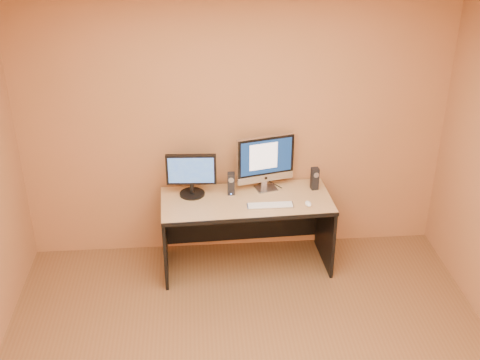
{
  "coord_description": "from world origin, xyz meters",
  "views": [
    {
      "loc": [
        -0.36,
        -3.18,
        3.41
      ],
      "look_at": [
        0.01,
        1.52,
        0.98
      ],
      "focal_mm": 45.0,
      "sensor_mm": 36.0,
      "label": 1
    }
  ],
  "objects": [
    {
      "name": "walls",
      "position": [
        0.0,
        0.0,
        1.3
      ],
      "size": [
        4.0,
        4.0,
        2.6
      ],
      "primitive_type": null,
      "color": "#9D633F",
      "rests_on": "ground"
    },
    {
      "name": "ceiling",
      "position": [
        0.0,
        0.0,
        2.6
      ],
      "size": [
        4.0,
        4.0,
        0.0
      ],
      "primitive_type": "plane",
      "color": "white",
      "rests_on": "walls"
    },
    {
      "name": "desk",
      "position": [
        0.08,
        1.62,
        0.36
      ],
      "size": [
        1.59,
        0.75,
        0.72
      ],
      "primitive_type": null,
      "rotation": [
        0.0,
        0.0,
        0.04
      ],
      "color": "tan",
      "rests_on": "ground"
    },
    {
      "name": "imac",
      "position": [
        0.28,
        1.82,
        0.99
      ],
      "size": [
        0.59,
        0.33,
        0.54
      ],
      "primitive_type": null,
      "rotation": [
        0.0,
        0.0,
        0.24
      ],
      "color": "#B2B3B7",
      "rests_on": "desk"
    },
    {
      "name": "second_monitor",
      "position": [
        -0.42,
        1.75,
        0.93
      ],
      "size": [
        0.48,
        0.26,
        0.41
      ],
      "primitive_type": null,
      "rotation": [
        0.0,
        0.0,
        -0.06
      ],
      "color": "black",
      "rests_on": "desk"
    },
    {
      "name": "speaker_left",
      "position": [
        -0.06,
        1.74,
        0.83
      ],
      "size": [
        0.07,
        0.07,
        0.21
      ],
      "primitive_type": null,
      "rotation": [
        0.0,
        0.0,
        -0.04
      ],
      "color": "black",
      "rests_on": "desk"
    },
    {
      "name": "speaker_right",
      "position": [
        0.74,
        1.78,
        0.83
      ],
      "size": [
        0.07,
        0.08,
        0.21
      ],
      "primitive_type": null,
      "rotation": [
        0.0,
        0.0,
        0.13
      ],
      "color": "black",
      "rests_on": "desk"
    },
    {
      "name": "keyboard",
      "position": [
        0.28,
        1.48,
        0.73
      ],
      "size": [
        0.42,
        0.11,
        0.02
      ],
      "primitive_type": "cube",
      "rotation": [
        0.0,
        0.0,
        0.0
      ],
      "color": "#B2B3B7",
      "rests_on": "desk"
    },
    {
      "name": "mouse",
      "position": [
        0.62,
        1.47,
        0.74
      ],
      "size": [
        0.06,
        0.1,
        0.04
      ],
      "primitive_type": "ellipsoid",
      "rotation": [
        0.0,
        0.0,
        0.07
      ],
      "color": "white",
      "rests_on": "desk"
    },
    {
      "name": "cable_a",
      "position": [
        0.37,
        1.9,
        0.73
      ],
      "size": [
        0.13,
        0.18,
        0.01
      ],
      "primitive_type": "cylinder",
      "rotation": [
        1.57,
        0.0,
        0.6
      ],
      "color": "black",
      "rests_on": "desk"
    },
    {
      "name": "cable_b",
      "position": [
        0.23,
        1.92,
        0.73
      ],
      "size": [
        0.1,
        0.15,
        0.01
      ],
      "primitive_type": "cylinder",
      "rotation": [
        1.57,
        0.0,
        -0.57
      ],
      "color": "black",
      "rests_on": "desk"
    }
  ]
}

